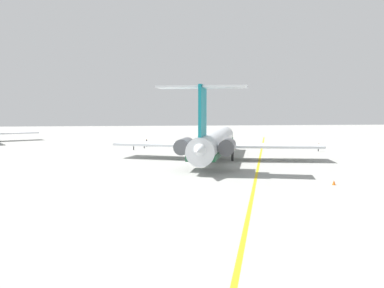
{
  "coord_description": "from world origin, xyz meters",
  "views": [
    {
      "loc": [
        -65.64,
        20.39,
        8.44
      ],
      "look_at": [
        -0.89,
        12.08,
        2.75
      ],
      "focal_mm": 36.33,
      "sensor_mm": 36.0,
      "label": 1
    }
  ],
  "objects_px": {
    "ground_crew_near_tail": "(134,145)",
    "main_jetliner": "(215,142)",
    "ground_crew_portside": "(144,144)",
    "ground_crew_near_nose": "(318,146)",
    "safety_cone_nose": "(334,183)",
    "ground_crew_starboard": "(147,142)"
  },
  "relations": [
    {
      "from": "main_jetliner",
      "to": "ground_crew_near_nose",
      "type": "distance_m",
      "value": 26.85
    },
    {
      "from": "ground_crew_near_tail",
      "to": "main_jetliner",
      "type": "bearing_deg",
      "value": -92.36
    },
    {
      "from": "ground_crew_starboard",
      "to": "safety_cone_nose",
      "type": "height_order",
      "value": "ground_crew_starboard"
    },
    {
      "from": "ground_crew_starboard",
      "to": "main_jetliner",
      "type": "bearing_deg",
      "value": -96.84
    },
    {
      "from": "main_jetliner",
      "to": "safety_cone_nose",
      "type": "relative_size",
      "value": 71.37
    },
    {
      "from": "ground_crew_near_tail",
      "to": "ground_crew_portside",
      "type": "bearing_deg",
      "value": 19.98
    },
    {
      "from": "ground_crew_near_nose",
      "to": "safety_cone_nose",
      "type": "relative_size",
      "value": 3.02
    },
    {
      "from": "main_jetliner",
      "to": "ground_crew_portside",
      "type": "bearing_deg",
      "value": 43.97
    },
    {
      "from": "ground_crew_portside",
      "to": "ground_crew_starboard",
      "type": "height_order",
      "value": "ground_crew_starboard"
    },
    {
      "from": "ground_crew_near_tail",
      "to": "ground_crew_starboard",
      "type": "xyz_separation_m",
      "value": [
        6.92,
        -2.81,
        0.03
      ]
    },
    {
      "from": "ground_crew_near_nose",
      "to": "safety_cone_nose",
      "type": "height_order",
      "value": "ground_crew_near_nose"
    },
    {
      "from": "ground_crew_near_tail",
      "to": "ground_crew_portside",
      "type": "height_order",
      "value": "ground_crew_near_tail"
    },
    {
      "from": "ground_crew_near_tail",
      "to": "safety_cone_nose",
      "type": "relative_size",
      "value": 3.12
    },
    {
      "from": "main_jetliner",
      "to": "ground_crew_near_nose",
      "type": "xyz_separation_m",
      "value": [
        11.88,
        -23.98,
        -2.14
      ]
    },
    {
      "from": "main_jetliner",
      "to": "ground_crew_portside",
      "type": "relative_size",
      "value": 23.41
    },
    {
      "from": "ground_crew_near_tail",
      "to": "safety_cone_nose",
      "type": "xyz_separation_m",
      "value": [
        -41.97,
        -23.31,
        -0.81
      ]
    },
    {
      "from": "ground_crew_near_nose",
      "to": "ground_crew_near_tail",
      "type": "xyz_separation_m",
      "value": [
        7.34,
        37.82,
        0.03
      ]
    },
    {
      "from": "ground_crew_near_nose",
      "to": "main_jetliner",
      "type": "bearing_deg",
      "value": -174.09
    },
    {
      "from": "ground_crew_near_tail",
      "to": "safety_cone_nose",
      "type": "distance_m",
      "value": 48.01
    },
    {
      "from": "ground_crew_portside",
      "to": "ground_crew_near_nose",
      "type": "bearing_deg",
      "value": 81.14
    },
    {
      "from": "ground_crew_portside",
      "to": "ground_crew_starboard",
      "type": "xyz_separation_m",
      "value": [
        3.31,
        -0.55,
        0.05
      ]
    },
    {
      "from": "ground_crew_near_tail",
      "to": "ground_crew_starboard",
      "type": "height_order",
      "value": "ground_crew_starboard"
    }
  ]
}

